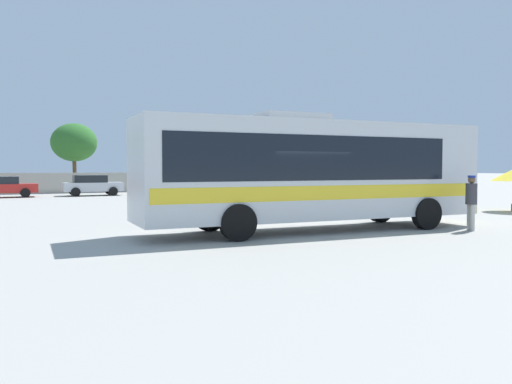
# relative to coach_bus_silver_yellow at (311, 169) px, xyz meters

# --- Properties ---
(ground_plane) EXTENTS (300.00, 300.00, 0.00)m
(ground_plane) POSITION_rel_coach_bus_silver_yellow_xyz_m (-0.64, 9.90, -1.98)
(ground_plane) COLOR #A3A099
(perimeter_wall) EXTENTS (80.00, 0.30, 1.63)m
(perimeter_wall) POSITION_rel_coach_bus_silver_yellow_xyz_m (-0.64, 29.12, -1.16)
(perimeter_wall) COLOR #B2AD9E
(perimeter_wall) RESTS_ON ground_plane
(coach_bus_silver_yellow) EXTENTS (11.56, 2.95, 3.71)m
(coach_bus_silver_yellow) POSITION_rel_coach_bus_silver_yellow_xyz_m (0.00, 0.00, 0.00)
(coach_bus_silver_yellow) COLOR silver
(coach_bus_silver_yellow) RESTS_ON ground_plane
(attendant_by_bus_door) EXTENTS (0.45, 0.45, 1.78)m
(attendant_by_bus_door) POSITION_rel_coach_bus_silver_yellow_xyz_m (4.68, -2.20, -0.96)
(attendant_by_bus_door) COLOR #B7B2A8
(attendant_by_bus_door) RESTS_ON ground_plane
(parked_car_leftmost_red) EXTENTS (4.36, 2.04, 1.42)m
(parked_car_leftmost_red) POSITION_rel_coach_bus_silver_yellow_xyz_m (-9.30, 24.82, -1.22)
(parked_car_leftmost_red) COLOR red
(parked_car_leftmost_red) RESTS_ON ground_plane
(parked_car_second_silver) EXTENTS (4.17, 2.03, 1.49)m
(parked_car_second_silver) POSITION_rel_coach_bus_silver_yellow_xyz_m (-3.42, 24.64, -1.19)
(parked_car_second_silver) COLOR #B7BABF
(parked_car_second_silver) RESTS_ON ground_plane
(parked_car_third_dark_blue) EXTENTS (4.71, 2.31, 1.52)m
(parked_car_third_dark_blue) POSITION_rel_coach_bus_silver_yellow_xyz_m (3.09, 24.85, -1.18)
(parked_car_third_dark_blue) COLOR navy
(parked_car_third_dark_blue) RESTS_ON ground_plane
(parked_car_rightmost_maroon) EXTENTS (4.56, 2.03, 1.51)m
(parked_car_rightmost_maroon) POSITION_rel_coach_bus_silver_yellow_xyz_m (9.07, 25.24, -1.18)
(parked_car_rightmost_maroon) COLOR maroon
(parked_car_rightmost_maroon) RESTS_ON ground_plane
(roadside_tree_midleft) EXTENTS (3.82, 3.82, 5.81)m
(roadside_tree_midleft) POSITION_rel_coach_bus_silver_yellow_xyz_m (-3.84, 32.09, 2.19)
(roadside_tree_midleft) COLOR brown
(roadside_tree_midleft) RESTS_ON ground_plane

